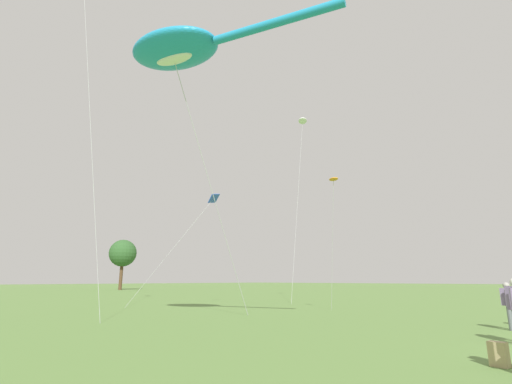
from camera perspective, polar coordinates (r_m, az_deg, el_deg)
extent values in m
ellipsoid|color=#1E8CBF|center=(16.08, -12.30, 20.40)|extent=(3.46, 4.28, 0.89)
cylinder|color=#1E8CBF|center=(14.26, 2.96, 24.35)|extent=(1.86, 4.67, 0.32)
ellipsoid|color=white|center=(15.86, -12.37, 19.19)|extent=(1.07, 1.73, 0.32)
cylinder|color=#B2B2B7|center=(15.86, -6.47, -0.72)|extent=(5.37, 1.16, 9.95)
cylinder|color=slate|center=(14.84, 34.23, -15.57)|extent=(0.13, 0.13, 0.77)
cylinder|color=slate|center=(15.12, 34.38, -15.47)|extent=(0.13, 0.13, 0.77)
cube|color=slate|center=(14.94, 33.98, -13.10)|extent=(0.24, 0.38, 0.54)
sphere|color=#9E9993|center=(14.93, 33.80, -11.73)|extent=(0.20, 0.20, 0.20)
cylinder|color=slate|center=(14.72, 33.87, -13.29)|extent=(0.08, 0.08, 0.52)
cylinder|color=slate|center=(15.17, 34.13, -13.20)|extent=(0.08, 0.08, 0.52)
cube|color=tan|center=(8.76, 33.03, -20.01)|extent=(0.24, 0.33, 0.44)
cube|color=blue|center=(24.43, -6.45, -0.97)|extent=(0.75, 0.56, 0.65)
cylinder|color=#B2B2B7|center=(23.60, -12.65, -8.54)|extent=(4.37, 2.43, 6.72)
ellipsoid|color=white|center=(32.71, 7.12, 10.70)|extent=(1.40, 1.19, 0.41)
cylinder|color=#B2B2B7|center=(28.21, 6.37, -1.23)|extent=(4.43, 1.84, 14.77)
cylinder|color=#B2B2B7|center=(18.96, -24.19, 15.41)|extent=(1.55, 3.41, 20.56)
ellipsoid|color=orange|center=(19.31, 11.73, 1.93)|extent=(0.48, 0.63, 0.19)
cylinder|color=#B2B2B7|center=(19.93, 11.57, -8.07)|extent=(1.83, 1.63, 6.52)
cylinder|color=#513823|center=(64.39, -19.89, -12.05)|extent=(0.51, 0.51, 4.02)
sphere|color=#2D5628|center=(64.52, -19.63, -8.76)|extent=(4.27, 4.27, 4.27)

